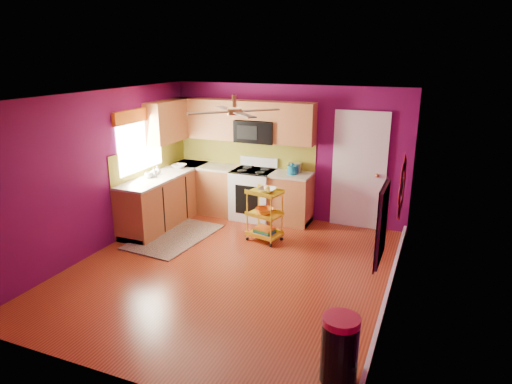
% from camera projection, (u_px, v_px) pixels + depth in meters
% --- Properties ---
extents(ground, '(5.00, 5.00, 0.00)m').
position_uv_depth(ground, '(231.00, 270.00, 6.67)').
color(ground, maroon).
rests_on(ground, ground).
extents(room_envelope, '(4.54, 5.04, 2.52)m').
position_uv_depth(room_envelope, '(231.00, 161.00, 6.18)').
color(room_envelope, '#610B46').
rests_on(room_envelope, ground).
extents(lower_cabinets, '(2.81, 2.31, 0.94)m').
position_uv_depth(lower_cabinets, '(208.00, 196.00, 8.63)').
color(lower_cabinets, brown).
rests_on(lower_cabinets, ground).
extents(electric_range, '(0.76, 0.66, 1.13)m').
position_uv_depth(electric_range, '(254.00, 193.00, 8.64)').
color(electric_range, white).
rests_on(electric_range, ground).
extents(upper_cabinetry, '(2.80, 2.30, 1.26)m').
position_uv_depth(upper_cabinetry, '(219.00, 122.00, 8.51)').
color(upper_cabinetry, brown).
rests_on(upper_cabinetry, ground).
extents(left_window, '(0.08, 1.35, 1.08)m').
position_uv_depth(left_window, '(140.00, 131.00, 7.89)').
color(left_window, white).
rests_on(left_window, ground).
extents(panel_door, '(0.95, 0.11, 2.15)m').
position_uv_depth(panel_door, '(359.00, 172.00, 8.05)').
color(panel_door, white).
rests_on(panel_door, ground).
extents(right_wall_art, '(0.04, 2.74, 1.04)m').
position_uv_depth(right_wall_art, '(394.00, 201.00, 5.13)').
color(right_wall_art, black).
rests_on(right_wall_art, ground).
extents(ceiling_fan, '(1.01, 1.01, 0.26)m').
position_uv_depth(ceiling_fan, '(234.00, 111.00, 6.17)').
color(ceiling_fan, '#BF8C3F').
rests_on(ceiling_fan, ground).
extents(shag_rug, '(1.15, 1.74, 0.02)m').
position_uv_depth(shag_rug, '(174.00, 237.00, 7.83)').
color(shag_rug, black).
rests_on(shag_rug, ground).
extents(rolling_cart, '(0.61, 0.50, 0.97)m').
position_uv_depth(rolling_cart, '(265.00, 213.00, 7.56)').
color(rolling_cart, yellow).
rests_on(rolling_cart, ground).
extents(trash_can, '(0.40, 0.42, 0.69)m').
position_uv_depth(trash_can, '(340.00, 349.00, 4.34)').
color(trash_can, black).
rests_on(trash_can, ground).
extents(teal_kettle, '(0.18, 0.18, 0.21)m').
position_uv_depth(teal_kettle, '(292.00, 170.00, 8.20)').
color(teal_kettle, '#126D8D').
rests_on(teal_kettle, lower_cabinets).
extents(toaster, '(0.22, 0.15, 0.18)m').
position_uv_depth(toaster, '(295.00, 167.00, 8.34)').
color(toaster, beige).
rests_on(toaster, lower_cabinets).
extents(soap_bottle_a, '(0.08, 0.08, 0.18)m').
position_uv_depth(soap_bottle_a, '(154.00, 172.00, 8.01)').
color(soap_bottle_a, '#EA3F72').
rests_on(soap_bottle_a, lower_cabinets).
extents(soap_bottle_b, '(0.13, 0.13, 0.16)m').
position_uv_depth(soap_bottle_b, '(157.00, 170.00, 8.17)').
color(soap_bottle_b, white).
rests_on(soap_bottle_b, lower_cabinets).
extents(counter_dish, '(0.26, 0.26, 0.06)m').
position_uv_depth(counter_dish, '(179.00, 166.00, 8.67)').
color(counter_dish, white).
rests_on(counter_dish, lower_cabinets).
extents(counter_cup, '(0.13, 0.13, 0.10)m').
position_uv_depth(counter_cup, '(149.00, 175.00, 7.95)').
color(counter_cup, white).
rests_on(counter_cup, lower_cabinets).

